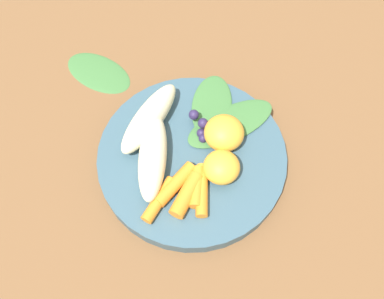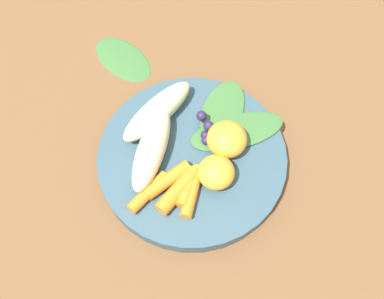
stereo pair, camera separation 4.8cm
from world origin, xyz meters
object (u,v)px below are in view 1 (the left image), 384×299
object	(u,v)px
bowl	(192,157)
kale_leaf_stray	(98,72)
banana_peeled_right	(148,119)
orange_segment_near	(224,133)
banana_peeled_left	(153,156)

from	to	relation	value
bowl	kale_leaf_stray	world-z (taller)	bowl
banana_peeled_right	orange_segment_near	distance (m)	0.10
bowl	kale_leaf_stray	size ratio (longest dim) A/B	2.20
banana_peeled_left	banana_peeled_right	xyz separation A→B (m)	(0.04, -0.04, 0.00)
banana_peeled_left	kale_leaf_stray	xyz separation A→B (m)	(0.17, -0.07, -0.04)
bowl	banana_peeled_right	xyz separation A→B (m)	(0.07, 0.00, 0.03)
bowl	banana_peeled_left	distance (m)	0.06
bowl	orange_segment_near	distance (m)	0.05
bowl	orange_segment_near	size ratio (longest dim) A/B	4.77
kale_leaf_stray	banana_peeled_left	bearing A→B (deg)	152.82
banana_peeled_left	kale_leaf_stray	size ratio (longest dim) A/B	1.08
orange_segment_near	banana_peeled_right	bearing A→B (deg)	25.02
bowl	orange_segment_near	xyz separation A→B (m)	(-0.02, -0.04, 0.03)
banana_peeled_left	banana_peeled_right	bearing A→B (deg)	-169.09
banana_peeled_right	orange_segment_near	bearing A→B (deg)	107.00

